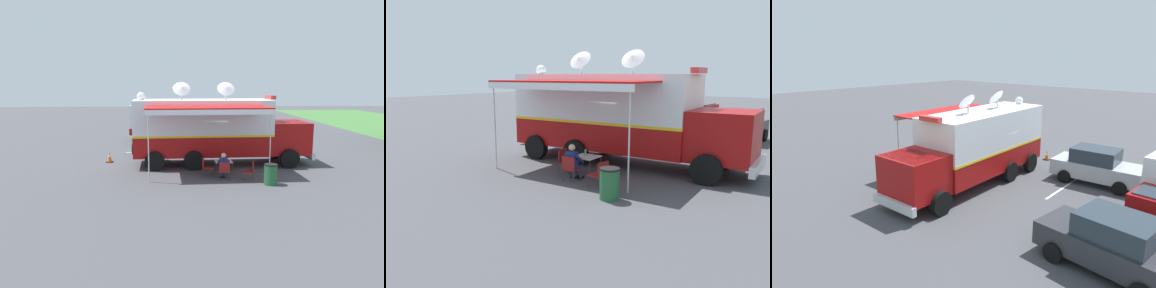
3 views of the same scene
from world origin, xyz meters
TOP-DOWN VIEW (x-y plane):
  - ground_plane at (0.00, 0.00)m, footprint 100.00×100.00m
  - lot_stripe at (-3.61, -2.21)m, footprint 0.33×4.80m
  - command_truck at (0.00, 0.75)m, footprint 5.19×9.59m
  - folding_table at (2.50, 0.86)m, footprint 0.83×0.83m
  - water_bottle at (2.44, 0.78)m, footprint 0.07×0.07m
  - folding_chair_at_table at (3.30, 0.78)m, footprint 0.50×0.50m
  - folding_chair_beside_table at (2.57, 0.01)m, footprint 0.50×0.50m
  - folding_chair_spare_by_truck at (3.36, 1.97)m, footprint 0.54×0.54m
  - seated_responder at (3.11, 0.77)m, footprint 0.67×0.57m
  - trash_bin at (4.05, 2.72)m, footprint 0.57×0.57m
  - traffic_cone at (-0.73, -5.11)m, footprint 0.36×0.36m
  - car_behind_truck at (-7.69, 3.52)m, footprint 4.35×2.31m
  - car_far_corner at (-4.50, -3.25)m, footprint 4.32×2.25m

SIDE VIEW (x-z plane):
  - ground_plane at x=0.00m, z-range 0.00..0.00m
  - lot_stripe at x=-3.61m, z-range 0.00..0.01m
  - traffic_cone at x=-0.73m, z-range -0.01..0.57m
  - trash_bin at x=4.05m, z-range 0.00..0.91m
  - folding_chair_at_table at x=3.30m, z-range 0.08..0.95m
  - folding_chair_beside_table at x=2.57m, z-range 0.08..0.95m
  - folding_chair_spare_by_truck at x=3.36m, z-range 0.08..0.95m
  - seated_responder at x=3.11m, z-range 0.03..1.28m
  - folding_table at x=2.50m, z-range 0.31..1.04m
  - water_bottle at x=2.44m, z-range 0.72..0.95m
  - car_behind_truck at x=-7.69m, z-range 0.00..1.76m
  - car_far_corner at x=-4.50m, z-range 0.00..1.76m
  - command_truck at x=0.00m, z-range -0.32..4.21m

